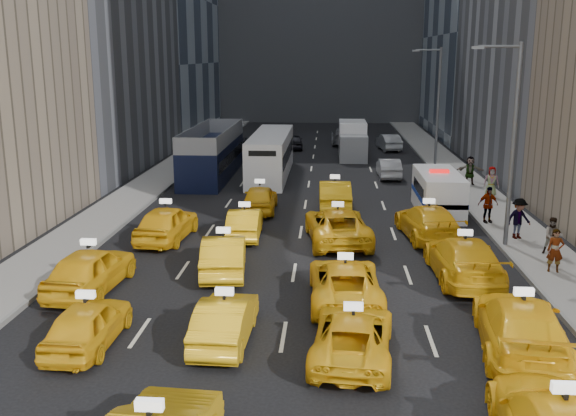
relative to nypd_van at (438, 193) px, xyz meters
name	(u,v)px	position (x,y,z in m)	size (l,w,h in m)	color
ground	(278,367)	(-7.30, -18.42, -1.09)	(160.00, 160.00, 0.00)	black
sidewalk_west	(151,184)	(-17.80, 6.58, -1.02)	(3.00, 90.00, 0.15)	gray
sidewalk_east	(471,188)	(3.20, 6.58, -1.02)	(3.00, 90.00, 0.15)	gray
curb_west	(172,184)	(-16.35, 6.58, -1.00)	(0.15, 90.00, 0.18)	slate
curb_east	(448,188)	(1.75, 6.58, -1.00)	(0.15, 90.00, 0.18)	slate
streetlight_near	(511,139)	(1.88, -6.42, 3.83)	(2.15, 0.22, 9.00)	#595B60
streetlight_far	(437,104)	(1.88, 13.58, 3.83)	(2.15, 0.22, 9.00)	#595B60
taxi_4	(88,324)	(-13.04, -17.42, -0.39)	(1.66, 4.12, 1.41)	yellow
taxi_5	(225,320)	(-9.03, -16.88, -0.40)	(1.47, 4.22, 1.39)	yellow
taxi_6	(353,335)	(-5.23, -17.64, -0.43)	(2.20, 4.77, 1.33)	yellow
taxi_7	(521,326)	(-0.38, -17.06, -0.26)	(2.33, 5.73, 1.66)	yellow
taxi_8	(90,269)	(-14.62, -12.93, -0.26)	(1.95, 4.85, 1.65)	yellow
taxi_9	(224,254)	(-10.07, -10.65, -0.32)	(1.64, 4.69, 1.55)	yellow
taxi_10	(345,282)	(-5.36, -13.40, -0.36)	(2.41, 5.24, 1.46)	yellow
taxi_11	(463,259)	(-0.76, -10.79, -0.26)	(2.32, 5.71, 1.66)	yellow
taxi_12	(167,223)	(-13.48, -6.23, -0.26)	(1.96, 4.88, 1.66)	yellow
taxi_13	(245,223)	(-9.91, -5.50, -0.40)	(1.47, 4.23, 1.39)	yellow
taxi_14	(337,226)	(-5.54, -6.05, -0.29)	(2.65, 5.74, 1.60)	yellow
taxi_15	(428,222)	(-1.29, -5.17, -0.29)	(2.25, 5.53, 1.60)	yellow
taxi_16	(260,198)	(-9.74, -0.37, -0.34)	(1.78, 4.41, 1.50)	yellow
taxi_17	(335,195)	(-5.63, 0.60, -0.28)	(1.71, 4.91, 1.62)	yellow
nypd_van	(438,193)	(0.00, 0.00, 0.00)	(2.65, 5.78, 2.41)	white
double_decker	(213,153)	(-14.19, 9.83, 0.64)	(3.06, 12.05, 3.48)	black
city_bus	(271,155)	(-10.10, 10.41, 0.42)	(3.32, 11.98, 3.06)	white
box_truck	(353,140)	(-4.00, 19.21, 0.37)	(2.45, 6.59, 2.98)	white
misc_car_0	(389,168)	(-1.75, 10.25, -0.41)	(1.45, 4.17, 1.37)	#999BA0
misc_car_1	(246,146)	(-13.13, 20.26, -0.34)	(2.48, 5.39, 1.50)	black
misc_car_2	(344,136)	(-4.59, 27.60, -0.26)	(2.33, 5.74, 1.67)	slate
misc_car_3	(294,142)	(-9.22, 24.05, -0.42)	(1.59, 3.95, 1.35)	black
misc_car_4	(389,142)	(-0.55, 23.89, -0.36)	(1.55, 4.45, 1.47)	#929498
pedestrian_0	(555,251)	(2.90, -10.09, -0.08)	(0.63, 0.41, 1.72)	gray
pedestrian_1	(553,236)	(3.59, -7.76, -0.14)	(0.78, 0.43, 1.61)	gray
pedestrian_2	(519,219)	(2.81, -5.38, 0.01)	(1.23, 0.51, 1.90)	gray
pedestrian_3	(488,205)	(2.09, -2.52, -0.01)	(1.09, 0.50, 1.86)	gray
pedestrian_4	(491,182)	(3.75, 3.67, -0.02)	(0.90, 0.49, 1.83)	gray
pedestrian_5	(470,171)	(3.26, 7.39, -0.01)	(1.73, 0.50, 1.87)	gray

